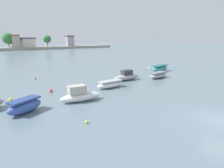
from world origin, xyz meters
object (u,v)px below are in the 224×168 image
object	(u,v)px
moored_boat_6	(160,68)
mooring_buoy_1	(51,91)
moored_boat_5	(158,75)
moored_boat_4	(127,76)
moored_boat_3	(110,84)
mooring_buoy_2	(149,68)
moored_boat_2	(80,95)
mooring_buoy_0	(35,78)
mooring_buoy_4	(11,100)
moored_boat_1	(25,106)
mooring_buoy_3	(87,122)

from	to	relation	value
moored_boat_6	mooring_buoy_1	xyz separation A→B (m)	(-21.65, -2.61, -0.41)
moored_boat_5	moored_boat_6	xyz separation A→B (m)	(4.92, 4.07, 0.13)
moored_boat_4	mooring_buoy_1	xyz separation A→B (m)	(-11.62, -0.21, -0.38)
moored_boat_3	moored_boat_4	bearing A→B (deg)	26.04
mooring_buoy_1	mooring_buoy_2	distance (m)	22.59
moored_boat_3	moored_boat_6	world-z (taller)	moored_boat_6
moored_boat_2	mooring_buoy_0	world-z (taller)	moored_boat_2
mooring_buoy_4	moored_boat_5	bearing A→B (deg)	-1.18
moored_boat_3	mooring_buoy_4	world-z (taller)	moored_boat_3
moored_boat_1	moored_boat_5	distance (m)	20.93
moored_boat_1	moored_boat_3	bearing A→B (deg)	-12.45
mooring_buoy_0	moored_boat_2	bearing A→B (deg)	-85.08
mooring_buoy_4	moored_boat_3	bearing A→B (deg)	-6.01
mooring_buoy_3	mooring_buoy_4	bearing A→B (deg)	113.62
moored_boat_2	mooring_buoy_2	world-z (taller)	moored_boat_2
mooring_buoy_0	moored_boat_4	bearing A→B (deg)	-36.74
moored_boat_2	moored_boat_3	bearing A→B (deg)	31.77
mooring_buoy_1	mooring_buoy_2	size ratio (longest dim) A/B	0.86
moored_boat_4	moored_boat_1	bearing A→B (deg)	-161.90
mooring_buoy_1	mooring_buoy_0	bearing A→B (deg)	88.26
moored_boat_4	mooring_buoy_4	distance (m)	16.12
moored_boat_4	mooring_buoy_3	bearing A→B (deg)	-140.43
mooring_buoy_4	mooring_buoy_0	bearing A→B (deg)	64.10
moored_boat_1	moored_boat_6	distance (m)	26.67
moored_boat_1	mooring_buoy_3	bearing A→B (deg)	-83.11
mooring_buoy_0	mooring_buoy_4	world-z (taller)	mooring_buoy_4
mooring_buoy_0	mooring_buoy_1	world-z (taller)	mooring_buoy_1
moored_boat_4	mooring_buoy_3	world-z (taller)	moored_boat_4
mooring_buoy_2	mooring_buoy_1	bearing A→B (deg)	-165.40
moored_boat_2	mooring_buoy_0	size ratio (longest dim) A/B	17.20
mooring_buoy_3	mooring_buoy_1	bearing A→B (deg)	87.36
moored_boat_4	moored_boat_3	bearing A→B (deg)	-153.00
moored_boat_1	mooring_buoy_0	size ratio (longest dim) A/B	13.85
moored_boat_2	mooring_buoy_4	world-z (taller)	moored_boat_2
moored_boat_4	mooring_buoy_4	bearing A→B (deg)	-176.60
mooring_buoy_0	mooring_buoy_1	distance (m)	8.69
moored_boat_2	moored_boat_5	world-z (taller)	moored_boat_2
moored_boat_2	mooring_buoy_1	distance (m)	5.21
moored_boat_6	mooring_buoy_2	xyz separation A→B (m)	(0.22, 3.09, -0.38)
mooring_buoy_1	mooring_buoy_4	size ratio (longest dim) A/B	1.00
moored_boat_6	mooring_buoy_2	size ratio (longest dim) A/B	11.64
moored_boat_1	moored_boat_6	bearing A→B (deg)	-10.54
mooring_buoy_2	moored_boat_1	bearing A→B (deg)	-157.15
moored_boat_1	mooring_buoy_4	world-z (taller)	moored_boat_1
mooring_buoy_0	mooring_buoy_3	distance (m)	18.83
moored_boat_2	moored_boat_4	distance (m)	11.43
mooring_buoy_2	mooring_buoy_4	xyz separation A→B (m)	(-26.31, -6.72, -0.03)
moored_boat_5	mooring_buoy_3	size ratio (longest dim) A/B	16.07
moored_boat_2	mooring_buoy_3	distance (m)	5.51
moored_boat_5	mooring_buoy_4	xyz separation A→B (m)	(-21.18, 0.44, -0.28)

